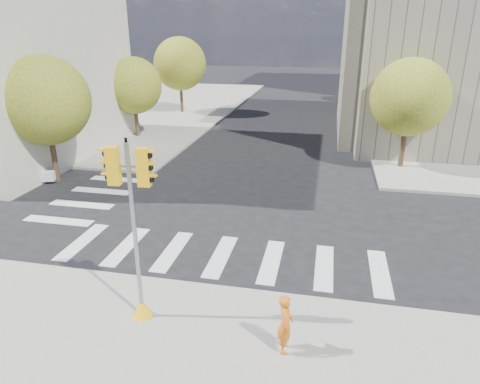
% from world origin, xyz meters
% --- Properties ---
extents(ground, '(160.00, 160.00, 0.00)m').
position_xyz_m(ground, '(0.00, 0.00, 0.00)').
color(ground, black).
rests_on(ground, ground).
extents(sidewalk_far_left, '(28.00, 40.00, 0.15)m').
position_xyz_m(sidewalk_far_left, '(-20.00, 26.00, 0.07)').
color(sidewalk_far_left, gray).
rests_on(sidewalk_far_left, ground).
extents(tree_lw_near, '(4.40, 4.40, 6.41)m').
position_xyz_m(tree_lw_near, '(-10.50, 4.00, 4.20)').
color(tree_lw_near, '#382616').
rests_on(tree_lw_near, ground).
extents(tree_lw_mid, '(4.00, 4.00, 5.77)m').
position_xyz_m(tree_lw_mid, '(-10.50, 14.00, 3.76)').
color(tree_lw_mid, '#382616').
rests_on(tree_lw_mid, ground).
extents(tree_lw_far, '(4.80, 4.80, 6.95)m').
position_xyz_m(tree_lw_far, '(-10.50, 24.00, 4.54)').
color(tree_lw_far, '#382616').
rests_on(tree_lw_far, ground).
extents(tree_re_near, '(4.20, 4.20, 6.16)m').
position_xyz_m(tree_re_near, '(7.50, 10.00, 4.05)').
color(tree_re_near, '#382616').
rests_on(tree_re_near, ground).
extents(tree_re_mid, '(4.60, 4.60, 6.66)m').
position_xyz_m(tree_re_mid, '(7.50, 22.00, 4.35)').
color(tree_re_mid, '#382616').
rests_on(tree_re_mid, ground).
extents(tree_re_far, '(4.00, 4.00, 5.88)m').
position_xyz_m(tree_re_far, '(7.50, 34.00, 3.87)').
color(tree_re_far, '#382616').
rests_on(tree_re_far, ground).
extents(lamp_near, '(0.35, 0.18, 8.11)m').
position_xyz_m(lamp_near, '(8.00, 14.00, 4.58)').
color(lamp_near, black).
rests_on(lamp_near, sidewalk_far_right).
extents(lamp_far, '(0.35, 0.18, 8.11)m').
position_xyz_m(lamp_far, '(8.00, 28.00, 4.58)').
color(lamp_far, black).
rests_on(lamp_far, sidewalk_far_right).
extents(traffic_signal, '(1.07, 0.56, 4.99)m').
position_xyz_m(traffic_signal, '(-1.33, -5.86, 2.28)').
color(traffic_signal, yellow).
rests_on(traffic_signal, sidewalk_near).
extents(photographer, '(0.45, 0.61, 1.55)m').
position_xyz_m(photographer, '(2.63, -6.42, 0.92)').
color(photographer, orange).
rests_on(photographer, sidewalk_near).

